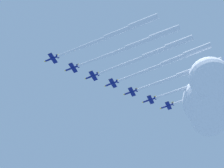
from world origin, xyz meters
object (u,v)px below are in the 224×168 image
at_px(jet_lead, 120,32).
at_px(jet_port_outer, 218,76).
at_px(jet_starboard_inner, 157,52).
at_px(jet_starboard_mid, 189,71).
at_px(jet_port_mid, 175,59).
at_px(jet_port_inner, 141,42).

distance_m(jet_lead, jet_port_outer, 69.12).
xyz_separation_m(jet_starboard_inner, jet_starboard_mid, (14.76, -20.60, 0.10)).
relative_size(jet_starboard_inner, jet_starboard_mid, 1.08).
relative_size(jet_starboard_mid, jet_port_outer, 0.87).
height_order(jet_starboard_mid, jet_port_outer, jet_starboard_mid).
height_order(jet_starboard_inner, jet_port_mid, jet_port_mid).
bearing_deg(jet_starboard_inner, jet_port_outer, -63.52).
xyz_separation_m(jet_port_inner, jet_starboard_inner, (6.81, -9.56, 0.38)).
relative_size(jet_starboard_inner, jet_port_outer, 0.94).
xyz_separation_m(jet_starboard_inner, jet_port_mid, (6.14, -11.64, 1.06)).
bearing_deg(jet_starboard_mid, jet_starboard_inner, 125.62).
bearing_deg(jet_port_outer, jet_starboard_inner, 116.48).
height_order(jet_lead, jet_port_mid, jet_port_mid).
relative_size(jet_port_inner, jet_starboard_inner, 1.06).
relative_size(jet_lead, jet_starboard_mid, 1.14).
distance_m(jet_lead, jet_starboard_mid, 51.18).
bearing_deg(jet_starboard_inner, jet_lead, 122.15).
bearing_deg(jet_port_mid, jet_lead, 120.68).
xyz_separation_m(jet_lead, jet_starboard_mid, (28.51, -42.49, -0.92)).
relative_size(jet_lead, jet_port_inner, 0.99).
height_order(jet_starboard_inner, jet_port_outer, jet_starboard_inner).
xyz_separation_m(jet_lead, jet_port_inner, (6.94, -12.32, -1.40)).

